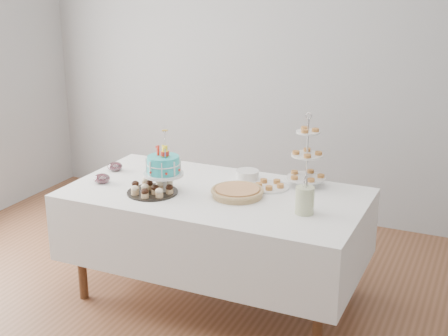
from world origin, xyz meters
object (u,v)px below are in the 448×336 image
at_px(tiered_stand, 307,156).
at_px(jam_bowl_a, 102,179).
at_px(birthday_cake, 164,175).
at_px(cupcake_tray, 152,188).
at_px(jam_bowl_b, 115,167).
at_px(plate_stack, 247,175).
at_px(pie, 237,192).
at_px(pastry_plate, 270,185).
at_px(table, 215,224).
at_px(utensil_pitcher, 305,199).

xyz_separation_m(tiered_stand, jam_bowl_a, (-1.26, -0.52, -0.18)).
bearing_deg(birthday_cake, cupcake_tray, -105.33).
distance_m(cupcake_tray, jam_bowl_a, 0.41).
bearing_deg(jam_bowl_b, birthday_cake, -23.09).
xyz_separation_m(cupcake_tray, jam_bowl_b, (-0.48, 0.29, -0.01)).
bearing_deg(birthday_cake, plate_stack, 68.10).
distance_m(plate_stack, jam_bowl_b, 0.96).
bearing_deg(pie, pastry_plate, 60.76).
bearing_deg(jam_bowl_b, pastry_plate, 5.73).
height_order(table, utensil_pitcher, utensil_pitcher).
relative_size(plate_stack, jam_bowl_a, 1.46).
xyz_separation_m(birthday_cake, jam_bowl_b, (-0.53, 0.23, -0.08)).
height_order(table, birthday_cake, birthday_cake).
distance_m(birthday_cake, plate_stack, 0.60).
distance_m(pie, jam_bowl_a, 0.94).
relative_size(plate_stack, jam_bowl_b, 1.51).
height_order(jam_bowl_a, jam_bowl_b, jam_bowl_a).
bearing_deg(cupcake_tray, pie, 18.28).
bearing_deg(pastry_plate, cupcake_tray, -148.07).
bearing_deg(jam_bowl_b, plate_stack, 12.97).
xyz_separation_m(jam_bowl_a, utensil_pitcher, (1.40, 0.04, 0.06)).
bearing_deg(birthday_cake, utensil_pitcher, 20.89).
bearing_deg(plate_stack, jam_bowl_a, -150.96).
height_order(cupcake_tray, plate_stack, cupcake_tray).
bearing_deg(tiered_stand, utensil_pitcher, -73.76).
relative_size(cupcake_tray, jam_bowl_b, 3.10).
relative_size(birthday_cake, plate_stack, 2.51).
bearing_deg(plate_stack, cupcake_tray, -131.63).
height_order(tiered_stand, utensil_pitcher, tiered_stand).
xyz_separation_m(birthday_cake, pastry_plate, (0.60, 0.34, -0.09)).
bearing_deg(birthday_cake, tiered_stand, 51.48).
height_order(birthday_cake, utensil_pitcher, birthday_cake).
xyz_separation_m(pie, jam_bowl_b, (-1.00, 0.12, -0.00)).
height_order(table, plate_stack, plate_stack).
xyz_separation_m(tiered_stand, utensil_pitcher, (0.14, -0.48, -0.12)).
bearing_deg(cupcake_tray, table, 27.27).
bearing_deg(tiered_stand, table, -143.61).
distance_m(pastry_plate, utensil_pitcher, 0.48).
relative_size(table, tiered_stand, 3.85).
bearing_deg(pie, birthday_cake, -167.45).
distance_m(pie, pastry_plate, 0.27).
height_order(tiered_stand, plate_stack, tiered_stand).
xyz_separation_m(pie, tiered_stand, (0.33, 0.38, 0.18)).
height_order(cupcake_tray, pie, cupcake_tray).
relative_size(jam_bowl_b, utensil_pitcher, 0.42).
xyz_separation_m(birthday_cake, utensil_pitcher, (0.95, 0.01, -0.02)).
xyz_separation_m(plate_stack, pastry_plate, (0.20, -0.10, -0.01)).
bearing_deg(cupcake_tray, birthday_cake, 54.14).
relative_size(birthday_cake, jam_bowl_b, 3.80).
relative_size(pie, tiered_stand, 0.68).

